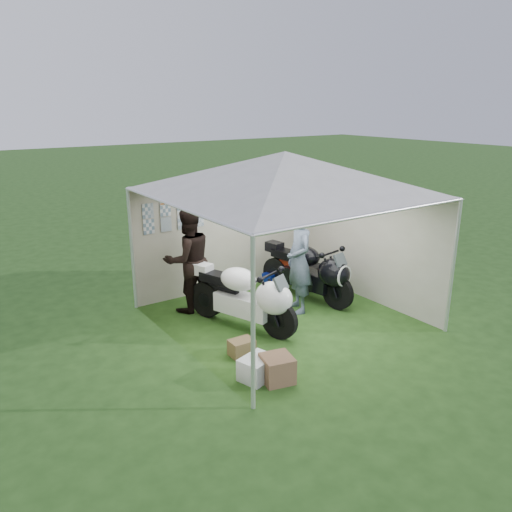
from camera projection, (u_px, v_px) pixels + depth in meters
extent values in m
plane|color=#234617|center=(282.00, 319.00, 9.08)|extent=(80.00, 80.00, 0.00)
cylinder|color=silver|center=(253.00, 326.00, 6.09)|extent=(0.06, 0.06, 2.30)
cylinder|color=silver|center=(453.00, 268.00, 8.25)|extent=(0.06, 0.06, 2.30)
cylinder|color=silver|center=(132.00, 250.00, 9.24)|extent=(0.06, 0.06, 2.30)
cylinder|color=silver|center=(300.00, 222.00, 11.40)|extent=(0.06, 0.06, 2.30)
cube|color=beige|center=(225.00, 235.00, 10.32)|extent=(4.00, 0.02, 2.30)
cube|color=beige|center=(180.00, 280.00, 7.66)|extent=(0.02, 4.00, 2.30)
cube|color=beige|center=(364.00, 241.00, 9.83)|extent=(0.02, 4.00, 2.30)
pyramid|color=silver|center=(285.00, 173.00, 8.30)|extent=(5.66, 5.66, 0.70)
cube|color=#99A5B7|center=(148.00, 211.00, 9.21)|extent=(0.22, 0.02, 0.28)
cube|color=#99A5B7|center=(165.00, 209.00, 9.40)|extent=(0.22, 0.02, 0.28)
cube|color=#99A5B7|center=(182.00, 207.00, 9.58)|extent=(0.22, 0.01, 0.28)
cube|color=#99A5B7|center=(198.00, 205.00, 9.77)|extent=(0.22, 0.01, 0.28)
cube|color=#99A5B7|center=(149.00, 227.00, 9.29)|extent=(0.22, 0.02, 0.28)
cube|color=#99A5B7|center=(166.00, 224.00, 9.48)|extent=(0.22, 0.01, 0.28)
cube|color=#99A5B7|center=(183.00, 222.00, 9.67)|extent=(0.22, 0.02, 0.28)
cube|color=#99A5B7|center=(199.00, 220.00, 9.86)|extent=(0.22, 0.01, 0.28)
cylinder|color=#D8590C|center=(233.00, 196.00, 10.17)|extent=(3.20, 0.02, 0.02)
cylinder|color=black|center=(279.00, 320.00, 8.23)|extent=(0.33, 0.67, 0.67)
cylinder|color=black|center=(207.00, 299.00, 9.10)|extent=(0.39, 0.69, 0.67)
cube|color=white|center=(244.00, 305.00, 8.60)|extent=(0.72, 1.13, 0.34)
ellipsoid|color=white|center=(274.00, 298.00, 8.18)|extent=(0.70, 0.80, 0.56)
ellipsoid|color=white|center=(238.00, 279.00, 8.54)|extent=(0.70, 0.82, 0.39)
cube|color=black|center=(218.00, 278.00, 8.80)|extent=(0.50, 0.73, 0.16)
cube|color=white|center=(203.00, 269.00, 8.98)|extent=(0.35, 0.40, 0.20)
cube|color=black|center=(224.00, 289.00, 8.80)|extent=(0.32, 0.62, 0.11)
cube|color=#3F474C|center=(281.00, 283.00, 8.03)|extent=(0.31, 0.24, 0.24)
cylinder|color=black|center=(338.00, 292.00, 9.42)|extent=(0.23, 0.68, 0.67)
cylinder|color=black|center=(277.00, 273.00, 10.49)|extent=(0.28, 0.69, 0.67)
cube|color=black|center=(308.00, 279.00, 9.89)|extent=(0.56, 1.11, 0.34)
ellipsoid|color=black|center=(334.00, 273.00, 9.39)|extent=(0.61, 0.75, 0.56)
ellipsoid|color=black|center=(304.00, 256.00, 9.83)|extent=(0.60, 0.76, 0.39)
cube|color=black|center=(288.00, 254.00, 10.16)|extent=(0.40, 0.71, 0.16)
cube|color=black|center=(275.00, 247.00, 10.38)|extent=(0.30, 0.37, 0.20)
cube|color=maroon|center=(291.00, 264.00, 10.14)|extent=(0.22, 0.62, 0.11)
cube|color=#3F474C|center=(340.00, 260.00, 9.21)|extent=(0.29, 0.21, 0.24)
cylinder|color=white|center=(344.00, 276.00, 9.22)|extent=(0.40, 0.09, 0.40)
cube|color=#0F22B4|center=(273.00, 279.00, 10.62)|extent=(0.47, 0.34, 0.32)
imported|color=black|center=(188.00, 260.00, 9.19)|extent=(0.97, 0.76, 1.98)
imported|color=slate|center=(299.00, 261.00, 9.17)|extent=(0.67, 0.83, 1.96)
cube|color=black|center=(311.00, 277.00, 10.54)|extent=(0.51, 0.42, 0.49)
cube|color=silver|center=(257.00, 368.00, 7.07)|extent=(0.57, 0.50, 0.32)
cube|color=brown|center=(277.00, 369.00, 7.00)|extent=(0.51, 0.51, 0.37)
cube|color=silver|center=(262.00, 373.00, 7.06)|extent=(0.30, 0.26, 0.20)
cube|color=brown|center=(242.00, 347.00, 7.74)|extent=(0.39, 0.28, 0.25)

